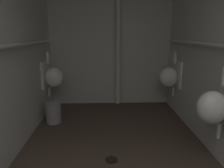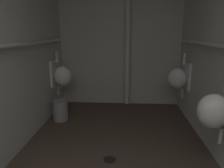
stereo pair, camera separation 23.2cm
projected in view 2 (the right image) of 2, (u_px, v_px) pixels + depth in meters
The scene contains 8 objects.
wall_back at pixel (120, 35), 3.90m from camera, with size 2.36×0.06×2.62m, color beige.
urinal_left_mid at pixel (62, 76), 3.59m from camera, with size 0.32×0.30×0.76m.
urinal_right_mid at pixel (216, 110), 2.00m from camera, with size 0.32×0.30×0.76m.
urinal_right_far at pixel (179, 78), 3.41m from camera, with size 0.32×0.30×0.76m.
supply_pipe_left at pixel (0, 48), 1.98m from camera, with size 0.06×3.52×0.06m.
standpipe_back_wall at pixel (128, 36), 3.79m from camera, with size 0.10×0.10×2.57m, color beige.
floor_drain at pixel (110, 159), 2.32m from camera, with size 0.14×0.14×0.01m, color black.
waste_bin at pixel (60, 110), 3.35m from camera, with size 0.23×0.23×0.32m, color gray.
Camera 2 is at (0.12, 0.15, 1.37)m, focal length 33.79 mm.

